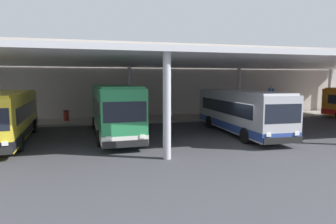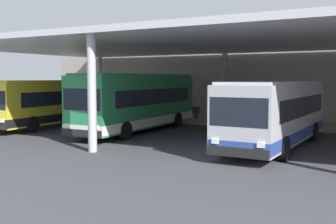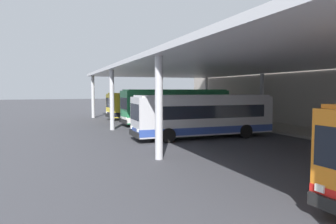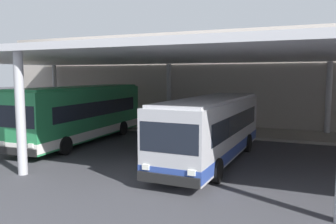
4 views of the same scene
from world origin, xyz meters
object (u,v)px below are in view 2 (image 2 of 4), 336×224
at_px(bus_nearest_bay, 52,102).
at_px(trash_bin, 147,110).
at_px(bus_middle_bay, 277,113).
at_px(bus_second_bay, 138,102).
at_px(bench_waiting, 188,112).

distance_m(bus_nearest_bay, trash_bin, 8.33).
bearing_deg(bus_middle_bay, bus_second_bay, 169.78).
height_order(bus_second_bay, bus_middle_bay, bus_second_bay).
height_order(bus_nearest_bay, bus_middle_bay, same).
relative_size(bus_nearest_bay, trash_bin, 10.91).
bearing_deg(trash_bin, bus_second_bay, -61.23).
relative_size(bus_nearest_bay, bench_waiting, 5.94).
bearing_deg(bus_nearest_bay, trash_bin, 69.92).
bearing_deg(bus_nearest_bay, bus_middle_bay, -3.69).
bearing_deg(bus_second_bay, bus_middle_bay, -10.22).
relative_size(bus_second_bay, bench_waiting, 6.36).
bearing_deg(bench_waiting, bus_nearest_bay, -130.14).
relative_size(bus_nearest_bay, bus_middle_bay, 1.01).
bearing_deg(bus_second_bay, bus_nearest_bay, -174.87).
relative_size(bus_second_bay, bus_middle_bay, 1.08).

